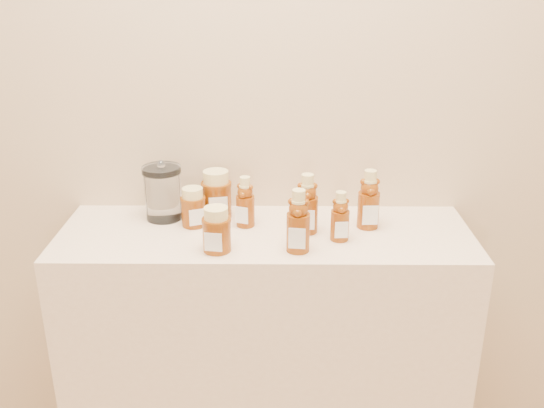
# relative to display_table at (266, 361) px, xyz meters

# --- Properties ---
(wall_back) EXTENTS (3.50, 0.02, 2.70)m
(wall_back) POSITION_rel_display_table_xyz_m (0.00, 0.20, 0.90)
(wall_back) COLOR #CBAD89
(wall_back) RESTS_ON ground
(display_table) EXTENTS (1.20, 0.40, 0.90)m
(display_table) POSITION_rel_display_table_xyz_m (0.00, 0.00, 0.00)
(display_table) COLOR beige
(display_table) RESTS_ON ground
(bear_bottle_back_left) EXTENTS (0.07, 0.07, 0.17)m
(bear_bottle_back_left) POSITION_rel_display_table_xyz_m (-0.06, 0.05, 0.54)
(bear_bottle_back_left) COLOR #682B08
(bear_bottle_back_left) RESTS_ON display_table
(bear_bottle_back_mid) EXTENTS (0.07, 0.07, 0.20)m
(bear_bottle_back_mid) POSITION_rel_display_table_xyz_m (0.12, 0.00, 0.55)
(bear_bottle_back_mid) COLOR #682B08
(bear_bottle_back_mid) RESTS_ON display_table
(bear_bottle_back_right) EXTENTS (0.07, 0.07, 0.20)m
(bear_bottle_back_right) POSITION_rel_display_table_xyz_m (0.30, 0.04, 0.55)
(bear_bottle_back_right) COLOR #682B08
(bear_bottle_back_right) RESTS_ON display_table
(bear_bottle_front_left) EXTENTS (0.08, 0.08, 0.20)m
(bear_bottle_front_left) POSITION_rel_display_table_xyz_m (0.09, -0.12, 0.55)
(bear_bottle_front_left) COLOR #682B08
(bear_bottle_front_left) RESTS_ON display_table
(bear_bottle_front_right) EXTENTS (0.06, 0.06, 0.16)m
(bear_bottle_front_right) POSITION_rel_display_table_xyz_m (0.21, -0.05, 0.53)
(bear_bottle_front_right) COLOR #682B08
(bear_bottle_front_right) RESTS_ON display_table
(honey_jar_left) EXTENTS (0.10, 0.10, 0.12)m
(honey_jar_left) POSITION_rel_display_table_xyz_m (-0.21, 0.05, 0.51)
(honey_jar_left) COLOR #682B08
(honey_jar_left) RESTS_ON display_table
(honey_jar_back) EXTENTS (0.11, 0.11, 0.15)m
(honey_jar_back) POSITION_rel_display_table_xyz_m (-0.15, 0.11, 0.52)
(honey_jar_back) COLOR #682B08
(honey_jar_back) RESTS_ON display_table
(honey_jar_front) EXTENTS (0.09, 0.09, 0.13)m
(honey_jar_front) POSITION_rel_display_table_xyz_m (-0.13, -0.12, 0.51)
(honey_jar_front) COLOR #682B08
(honey_jar_front) RESTS_ON display_table
(glass_canister) EXTENTS (0.12, 0.12, 0.18)m
(glass_canister) POSITION_rel_display_table_xyz_m (-0.31, 0.10, 0.54)
(glass_canister) COLOR white
(glass_canister) RESTS_ON display_table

